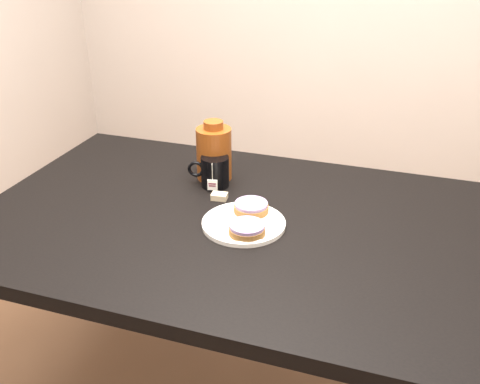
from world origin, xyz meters
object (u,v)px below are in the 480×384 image
Objects in this scene: table at (233,244)px; teabag_pouch at (219,196)px; bagel_back at (251,207)px; bagel_front at (247,229)px; plate at (244,223)px; bagel_package at (214,152)px; mug at (214,171)px.

teabag_pouch is at bearing 128.25° from table.
bagel_front is at bearing -77.92° from bagel_back.
plate is at bearing -92.14° from bagel_back.
bagel_package is at bearing 123.72° from bagel_front.
plate is 0.32m from bagel_package.
mug is (-0.16, 0.20, 0.04)m from plate.
teabag_pouch reaches higher than table.
bagel_package reaches higher than bagel_back.
bagel_back is at bearing 87.86° from plate.
bagel_package is at bearing 121.46° from table.
mug is at bearing 128.36° from plate.
table is at bearing 129.20° from bagel_front.
bagel_front reaches higher than table.
table is at bearing -147.00° from bagel_back.
teabag_pouch is 0.17m from bagel_package.
bagel_back and bagel_front have the same top height.
bagel_package is (-0.18, 0.25, 0.08)m from plate.
bagel_package is at bearing 99.45° from mug.
mug is (-0.19, 0.25, 0.02)m from bagel_front.
teabag_pouch is at bearing 128.71° from bagel_front.
bagel_package is at bearing 132.94° from bagel_back.
plate is at bearing -62.90° from mug.
plate is at bearing -46.80° from teabag_pouch.
teabag_pouch is at bearing 151.90° from bagel_back.
bagel_front is at bearing -65.20° from mug.
mug reaches higher than teabag_pouch.
bagel_back reaches higher than table.
table is 10.59× the size of bagel_front.
bagel_back reaches higher than teabag_pouch.
teabag_pouch is (-0.12, 0.06, -0.02)m from bagel_back.
bagel_back is 0.13m from teabag_pouch.
bagel_front is at bearing -63.85° from plate.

